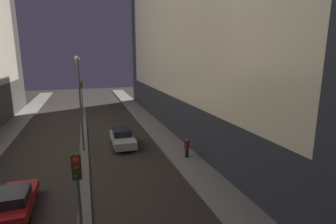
# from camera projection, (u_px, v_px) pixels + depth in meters

# --- Properties ---
(building_right) EXTENTS (6.01, 44.32, 24.38)m
(building_right) POSITION_uv_depth(u_px,v_px,m) (197.00, 18.00, 27.52)
(building_right) COLOR #2D333D
(building_right) RESTS_ON ground
(median_strip) EXTENTS (0.71, 38.99, 0.14)m
(median_strip) POSITION_uv_depth(u_px,v_px,m) (84.00, 145.00, 24.91)
(median_strip) COLOR #66605B
(median_strip) RESTS_ON ground
(traffic_light_near) EXTENTS (0.32, 0.42, 4.95)m
(traffic_light_near) POSITION_uv_depth(u_px,v_px,m) (78.00, 190.00, 9.13)
(traffic_light_near) COLOR #4C4C51
(traffic_light_near) RESTS_ON median_strip
(traffic_light_mid) EXTENTS (0.32, 0.42, 4.95)m
(traffic_light_mid) POSITION_uv_depth(u_px,v_px,m) (82.00, 91.00, 34.96)
(traffic_light_mid) COLOR #4C4C51
(traffic_light_mid) RESTS_ON median_strip
(street_lamp) EXTENTS (0.46, 0.46, 8.23)m
(street_lamp) POSITION_uv_depth(u_px,v_px,m) (80.00, 92.00, 22.11)
(street_lamp) COLOR #4C4C51
(street_lamp) RESTS_ON median_strip
(car_left_lane) EXTENTS (1.73, 4.24, 1.41)m
(car_left_lane) POSITION_uv_depth(u_px,v_px,m) (15.00, 201.00, 14.03)
(car_left_lane) COLOR maroon
(car_left_lane) RESTS_ON ground
(car_right_lane) EXTENTS (1.94, 4.65, 1.60)m
(car_right_lane) POSITION_uv_depth(u_px,v_px,m) (122.00, 138.00, 24.60)
(car_right_lane) COLOR #B2B2B7
(car_right_lane) RESTS_ON ground
(pedestrian_on_right_sidewalk) EXTENTS (0.41, 0.41, 1.57)m
(pedestrian_on_right_sidewalk) POSITION_uv_depth(u_px,v_px,m) (187.00, 148.00, 21.46)
(pedestrian_on_right_sidewalk) COLOR black
(pedestrian_on_right_sidewalk) RESTS_ON sidewalk_right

